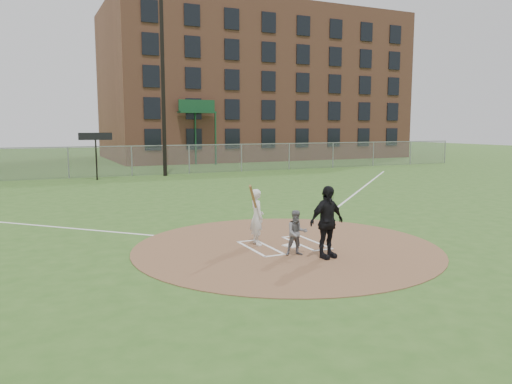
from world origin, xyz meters
name	(u,v)px	position (x,y,z in m)	size (l,w,h in m)	color
ground	(286,247)	(0.00, 0.00, 0.00)	(140.00, 140.00, 0.00)	#32591E
dirt_circle	(286,247)	(0.00, 0.00, 0.01)	(8.40, 8.40, 0.02)	brown
home_plate	(292,245)	(0.18, -0.01, 0.03)	(0.41, 0.41, 0.03)	white
foul_line_first	(358,191)	(9.00, 9.00, 0.01)	(0.10, 24.00, 0.01)	white
catcher	(297,233)	(-0.19, -0.93, 0.60)	(0.57, 0.44, 1.17)	slate
umpire	(327,222)	(0.36, -1.46, 0.94)	(1.08, 0.45, 1.83)	black
batters_boxes	(284,245)	(0.00, 0.15, 0.03)	(2.08, 1.88, 0.01)	white
batter_at_plate	(257,217)	(-0.64, 0.55, 0.81)	(0.74, 0.95, 1.78)	silver
outfield_fence	(132,161)	(0.00, 22.00, 1.02)	(56.08, 0.08, 2.03)	slate
brick_warehouse	(252,87)	(16.00, 37.96, 7.50)	(30.00, 17.17, 15.00)	#995A42
light_pole	(163,76)	(2.00, 21.00, 6.61)	(1.20, 0.30, 12.22)	black
scoreboard_sign	(96,141)	(-2.50, 20.20, 2.39)	(2.00, 0.10, 2.93)	black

